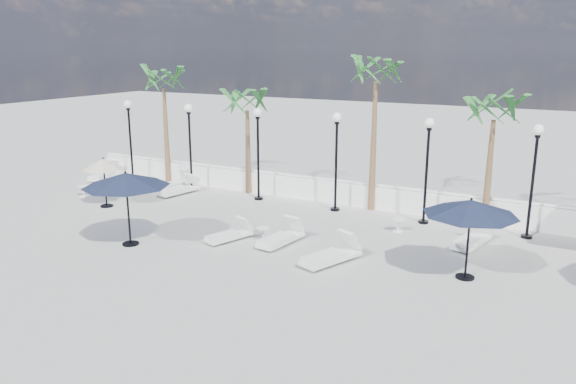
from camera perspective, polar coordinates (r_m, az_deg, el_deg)
The scene contains 25 objects.
ground at distance 16.69m, azimuth -4.16°, elevation -7.43°, with size 100.00×100.00×0.00m, color #A9A9A4.
balustrade at distance 22.92m, azimuth 5.82°, elevation -0.12°, with size 26.00×0.30×1.01m.
lamppost_0 at distance 27.40m, azimuth -15.79°, elevation 6.13°, with size 0.36×0.36×3.84m.
lamppost_1 at distance 25.13m, azimuth -9.96°, elevation 5.74°, with size 0.36×0.36×3.84m.
lamppost_2 at distance 23.16m, azimuth -3.07°, elevation 5.21°, with size 0.36×0.36×3.84m.
lamppost_3 at distance 21.59m, azimuth 4.94°, elevation 4.49°, with size 0.36×0.36×3.84m.
lamppost_4 at distance 20.49m, azimuth 13.98°, elevation 3.57°, with size 0.36×0.36×3.84m.
lamppost_5 at distance 19.96m, azimuth 23.75°, elevation 2.48°, with size 0.36×0.36×3.84m.
palm_0 at distance 26.79m, azimuth -12.53°, elevation 10.55°, with size 2.60×2.60×5.50m.
palm_1 at distance 24.19m, azimuth -4.18°, elevation 8.60°, with size 2.60×2.60×4.70m.
palm_2 at distance 21.60m, azimuth 8.93°, elevation 11.39°, with size 2.60×2.60×6.10m.
palm_3 at distance 20.69m, azimuth 20.20°, elevation 7.31°, with size 2.60×2.60×4.90m.
lounger_0 at distance 28.65m, azimuth -18.05°, elevation 1.76°, with size 1.04×2.13×0.77m.
lounger_1 at distance 24.88m, azimuth -11.05°, elevation 0.32°, with size 1.01×2.03×0.73m.
lounger_2 at distance 25.81m, azimuth -11.46°, elevation 0.83°, with size 0.87×2.05×0.75m.
lounger_3 at distance 18.73m, azimuth -6.00°, elevation -4.31°, with size 1.08×1.78×0.64m.
lounger_4 at distance 16.76m, azimuth 4.39°, elevation -6.39°, with size 1.38×2.17×0.77m.
lounger_5 at distance 18.27m, azimuth -0.70°, elevation -4.61°, with size 0.89×2.00×0.72m.
lounger_6 at distance 19.04m, azimuth 18.17°, elevation -4.55°, with size 1.02×2.05×0.74m.
side_table_0 at distance 25.64m, azimuth -20.09°, elevation 0.18°, with size 0.47×0.47×0.46m.
side_table_1 at distance 18.65m, azimuth -2.55°, elevation -4.16°, with size 0.45×0.45×0.44m.
side_table_2 at distance 19.86m, azimuth 11.10°, elevation -3.23°, with size 0.46×0.46×0.44m.
parasol_navy_left at distance 18.44m, azimuth -16.14°, elevation 1.16°, with size 2.77×2.77×2.44m.
parasol_navy_mid at distance 15.88m, azimuth 18.08°, elevation -1.55°, with size 2.58×2.58×2.31m.
parasol_cream_small at distance 23.37m, azimuth -18.25°, elevation 2.67°, with size 1.64×1.64×2.02m.
Camera 1 is at (8.32, -13.07, 6.23)m, focal length 35.00 mm.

